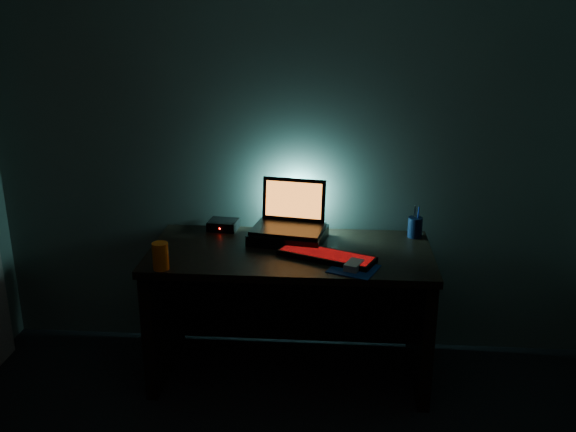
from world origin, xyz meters
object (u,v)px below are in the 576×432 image
Objects in this scene: mouse at (354,265)px; juice_glass at (161,256)px; keyboard at (327,256)px; pen_cup at (415,227)px; laptop at (290,217)px; router at (223,225)px.

juice_glass is (-0.95, -0.07, 0.05)m from mouse.
keyboard is 4.54× the size of pen_cup.
laptop reaches higher than keyboard.
laptop is 0.80× the size of keyboard.
laptop reaches higher than pen_cup.
keyboard is 0.73m from router.
mouse is at bearing -41.11° from laptop.
juice_glass is at bearing -130.87° from laptop.
keyboard is at bearing -26.46° from router.
keyboard is 0.84m from juice_glass.
keyboard is 0.19m from mouse.
laptop reaches higher than mouse.
pen_cup is at bearing 23.01° from juice_glass.
mouse is (0.14, -0.13, 0.01)m from keyboard.
pen_cup reaches higher than router.
pen_cup is (0.69, 0.06, -0.06)m from laptop.
pen_cup is 1.09m from router.
laptop is 0.55m from mouse.
laptop is at bearing 148.54° from keyboard.
laptop is 0.42m from router.
juice_glass reaches higher than router.
laptop is 3.70× the size of mouse.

